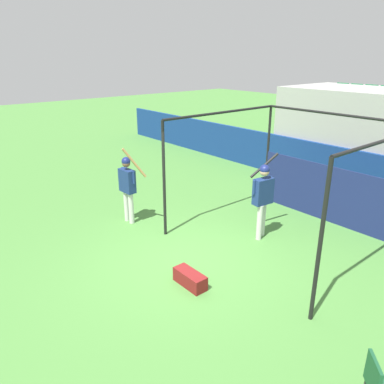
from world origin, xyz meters
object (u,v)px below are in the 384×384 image
object	(u,v)px
equipment_bag	(190,279)
player_batter	(263,194)
player_waiting	(128,184)
folding_chair	(380,384)

from	to	relation	value
equipment_bag	player_batter	bearing A→B (deg)	100.25
player_waiting	folding_chair	xyz separation A→B (m)	(6.71, -0.69, -0.53)
player_batter	equipment_bag	xyz separation A→B (m)	(0.46, -2.56, -0.95)
player_waiting	equipment_bag	size ratio (longest dim) A/B	2.92
player_batter	folding_chair	xyz separation A→B (m)	(3.97, -2.62, -0.57)
player_batter	folding_chair	world-z (taller)	player_batter
player_waiting	folding_chair	bearing A→B (deg)	-8.80
player_batter	equipment_bag	size ratio (longest dim) A/B	2.75
player_waiting	folding_chair	distance (m)	6.76
player_batter	player_waiting	bearing A→B (deg)	131.92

